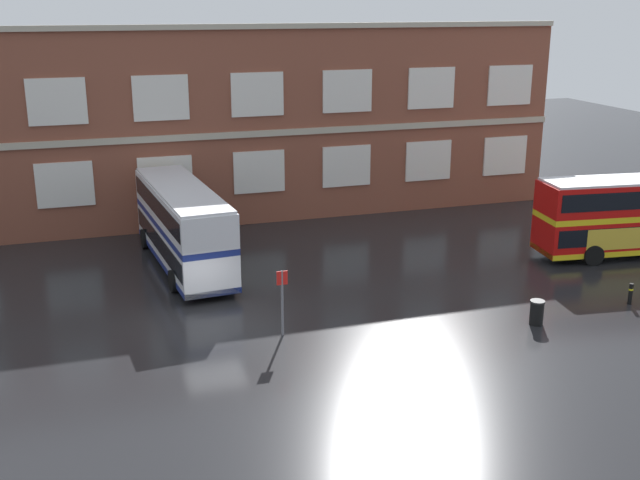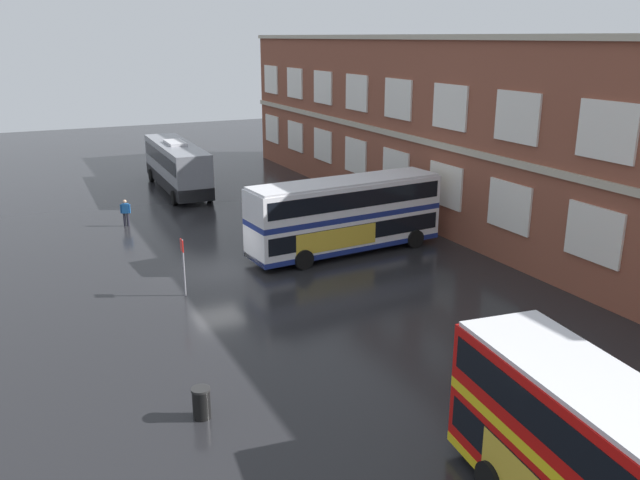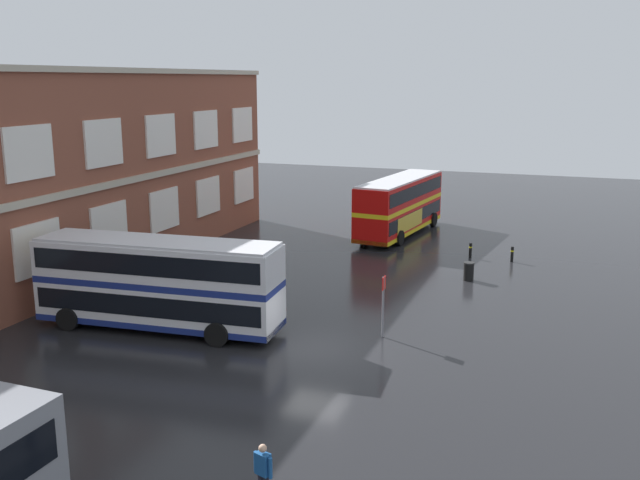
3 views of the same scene
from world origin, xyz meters
TOP-DOWN VIEW (x-y plane):
  - ground_plane at (0.00, 2.00)m, footprint 120.00×120.00m
  - brick_terminal_building at (-2.74, 17.98)m, footprint 54.30×8.19m
  - double_decker_near at (-0.05, 7.41)m, footprint 3.52×11.17m
  - bus_stand_flag at (2.41, -2.18)m, footprint 0.44×0.10m
  - station_litter_bin at (12.62, -4.29)m, footprint 0.60×0.60m
  - safety_bollard_east at (17.77, -3.61)m, footprint 0.19×0.19m

SIDE VIEW (x-z plane):
  - ground_plane at x=0.00m, z-range 0.00..0.00m
  - safety_bollard_east at x=17.77m, z-range 0.02..0.97m
  - station_litter_bin at x=12.62m, z-range 0.01..1.04m
  - bus_stand_flag at x=2.41m, z-range 0.29..2.99m
  - double_decker_near at x=-0.05m, z-range 0.11..4.18m
  - brick_terminal_building at x=-2.74m, z-range -0.15..11.37m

